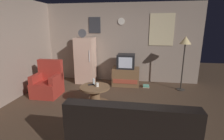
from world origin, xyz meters
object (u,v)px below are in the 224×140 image
Objects in this scene: mug_ceramic_white at (97,85)px; tv_stand at (126,77)px; standing_lamp at (185,44)px; coffee_table at (95,96)px; wine_glass at (94,82)px; armchair at (48,83)px; crt_tv at (126,61)px; fridge at (86,60)px; couch at (130,137)px; remote_control at (91,85)px; book_stack at (146,86)px.

tv_stand is at bearing 70.33° from mug_ceramic_white.
coffee_table is at bearing -148.61° from standing_lamp.
coffee_table is (-0.61, -1.56, -0.05)m from tv_stand.
standing_lamp is at bearing 28.06° from wine_glass.
wine_glass is at bearing -11.06° from armchair.
tv_stand is at bearing 64.54° from wine_glass.
crt_tv is (-0.00, -0.00, 0.51)m from tv_stand.
tv_stand is 1.17× the size of coffee_table.
standing_lamp is at bearing -5.73° from fridge.
mug_ceramic_white is (0.12, -0.14, -0.03)m from wine_glass.
couch is at bearing -39.85° from armchair.
couch reaches higher than tv_stand.
wine_glass is 0.09× the size of couch.
wine_glass is (0.69, -1.55, -0.21)m from fridge.
couch reaches higher than remote_control.
coffee_table is at bearing -65.95° from wine_glass.
mug_ceramic_white is 0.05× the size of couch.
armchair is 4.76× the size of book_stack.
fridge reaches higher than mug_ceramic_white.
remote_control is (-0.72, -1.47, -0.31)m from crt_tv.
standing_lamp is 10.60× the size of remote_control.
wine_glass reaches higher than coffee_table.
remote_control is 0.16× the size of armchair.
remote_control is 1.98m from book_stack.
tv_stand is 4.16× the size of book_stack.
remote_control is at bearing -116.25° from crt_tv.
standing_lamp is (1.67, -0.17, 0.57)m from crt_tv.
fridge reaches higher than wine_glass.
wine_glass is at bearing -151.94° from standing_lamp.
remote_control is 1.97m from couch.
crt_tv reaches higher than remote_control.
tv_stand is (1.37, -0.13, -0.47)m from fridge.
book_stack is at bearing 11.08° from remote_control.
coffee_table is at bearing -111.27° from crt_tv.
wine_glass is 1.99m from couch.
tv_stand is at bearing 169.95° from book_stack.
couch is 8.43× the size of book_stack.
standing_lamp is (1.67, -0.17, 1.07)m from tv_stand.
crt_tv reaches higher than armchair.
standing_lamp reaches higher than couch.
crt_tv is 1.67m from mug_ceramic_white.
wine_glass is at bearing 131.62° from mug_ceramic_white.
fridge is 11.80× the size of wine_glass.
couch is at bearing -91.22° from remote_control.
crt_tv is at bearing -168.99° from tv_stand.
mug_ceramic_white is 0.20m from remote_control.
fridge is at bearing 174.49° from tv_stand.
couch is (1.68, -3.26, -0.44)m from fridge.
crt_tv is 2.39m from armchair.
wine_glass is 0.16× the size of armchair.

